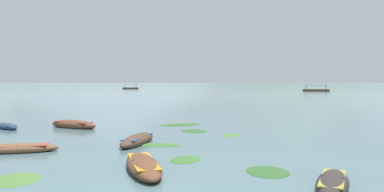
% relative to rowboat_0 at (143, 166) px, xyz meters
% --- Properties ---
extents(ground_plane, '(6000.00, 6000.00, 0.00)m').
position_rel_rowboat_0_xyz_m(ground_plane, '(0.31, 1494.70, -0.20)').
color(ground_plane, slate).
extents(mountain_1, '(1462.64, 1462.64, 361.84)m').
position_rel_rowboat_0_xyz_m(mountain_1, '(-528.93, 2179.37, 180.72)').
color(mountain_1, slate).
rests_on(mountain_1, ground).
extents(mountain_2, '(1144.95, 1144.95, 404.25)m').
position_rel_rowboat_0_xyz_m(mountain_2, '(647.58, 2368.77, 201.93)').
color(mountain_2, slate).
rests_on(mountain_2, ground).
extents(rowboat_0, '(2.53, 4.76, 0.63)m').
position_rel_rowboat_0_xyz_m(rowboat_0, '(0.00, 0.00, 0.00)').
color(rowboat_0, brown).
rests_on(rowboat_0, ground).
extents(rowboat_1, '(2.99, 2.70, 0.54)m').
position_rel_rowboat_0_xyz_m(rowboat_1, '(-12.27, 12.76, -0.03)').
color(rowboat_1, navy).
rests_on(rowboat_1, ground).
extents(rowboat_2, '(2.35, 3.59, 0.58)m').
position_rel_rowboat_0_xyz_m(rowboat_2, '(6.64, -2.35, -0.02)').
color(rowboat_2, '#2D2826').
rests_on(rowboat_2, ground).
extents(rowboat_3, '(3.98, 2.04, 0.55)m').
position_rel_rowboat_0_xyz_m(rowboat_3, '(-6.84, 3.74, -0.03)').
color(rowboat_3, brown).
rests_on(rowboat_3, ground).
extents(rowboat_4, '(4.54, 3.26, 0.75)m').
position_rel_rowboat_0_xyz_m(rowboat_4, '(-7.39, 13.41, 0.04)').
color(rowboat_4, brown).
rests_on(rowboat_4, ground).
extents(rowboat_6, '(1.98, 4.47, 0.67)m').
position_rel_rowboat_0_xyz_m(rowboat_6, '(-1.26, 6.28, 0.01)').
color(rowboat_6, '#4C3323').
rests_on(rowboat_6, ground).
extents(ferry_0, '(9.73, 5.31, 2.54)m').
position_rel_rowboat_0_xyz_m(ferry_0, '(46.29, 120.14, 0.25)').
color(ferry_0, '#4C3323').
rests_on(ferry_0, ground).
extents(ferry_1, '(7.49, 2.55, 2.54)m').
position_rel_rowboat_0_xyz_m(ferry_1, '(-29.95, 161.09, 0.25)').
color(ferry_1, '#4C3323').
rests_on(ferry_1, ground).
extents(weed_patch_0, '(1.83, 2.16, 0.14)m').
position_rel_rowboat_0_xyz_m(weed_patch_0, '(1.62, 2.01, -0.20)').
color(weed_patch_0, '#38662D').
rests_on(weed_patch_0, ground).
extents(weed_patch_1, '(2.74, 1.36, 0.14)m').
position_rel_rowboat_0_xyz_m(weed_patch_1, '(0.02, 5.74, -0.20)').
color(weed_patch_1, '#38662D').
rests_on(weed_patch_1, ground).
extents(weed_patch_2, '(3.93, 3.05, 0.14)m').
position_rel_rowboat_0_xyz_m(weed_patch_2, '(0.79, 15.27, -0.20)').
color(weed_patch_2, '#2D5628').
rests_on(weed_patch_2, ground).
extents(weed_patch_3, '(1.77, 2.10, 0.14)m').
position_rel_rowboat_0_xyz_m(weed_patch_3, '(4.92, -0.17, -0.20)').
color(weed_patch_3, '#2D5628').
rests_on(weed_patch_3, ground).
extents(weed_patch_4, '(2.52, 2.67, 0.14)m').
position_rel_rowboat_0_xyz_m(weed_patch_4, '(1.93, 11.49, -0.20)').
color(weed_patch_4, '#2D5628').
rests_on(weed_patch_4, ground).
extents(weed_patch_5, '(1.92, 2.06, 0.14)m').
position_rel_rowboat_0_xyz_m(weed_patch_5, '(4.42, 9.54, -0.20)').
color(weed_patch_5, '#477033').
rests_on(weed_patch_5, ground).
extents(weed_patch_6, '(2.05, 2.36, 0.14)m').
position_rel_rowboat_0_xyz_m(weed_patch_6, '(-4.44, -1.41, -0.20)').
color(weed_patch_6, '#477033').
rests_on(weed_patch_6, ground).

